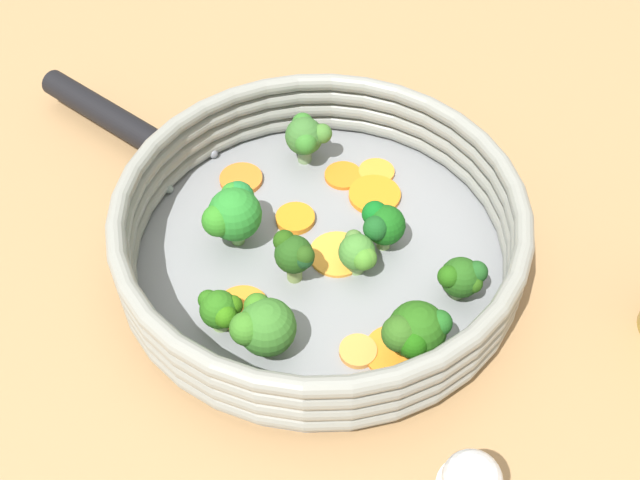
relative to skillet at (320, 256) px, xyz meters
The scene contains 25 objects.
ground_plane 0.01m from the skillet, ahead, with size 4.00×4.00×0.00m, color #9C764A.
skillet is the anchor object (origin of this frame).
skillet_rim_wall 0.04m from the skillet, ahead, with size 0.33×0.33×0.06m.
skillet_handle 0.25m from the skillet, 44.61° to the left, with size 0.03×0.03×0.18m, color black.
skillet_rivet_left 0.15m from the skillet, 33.61° to the left, with size 0.01×0.01×0.01m, color gray.
skillet_rivet_right 0.15m from the skillet, 55.61° to the left, with size 0.01×0.01×0.01m, color gray.
carrot_slice_0 0.04m from the skillet, 24.07° to the left, with size 0.03×0.03×0.01m, color orange.
carrot_slice_1 0.08m from the skillet, 126.44° to the left, with size 0.04×0.04×0.00m, color orange.
carrot_slice_2 0.09m from the skillet, 20.89° to the right, with size 0.03×0.03×0.00m, color orange.
carrot_slice_3 0.10m from the skillet, behind, with size 0.03×0.03×0.00m, color orange.
carrot_slice_4 0.08m from the skillet, 55.77° to the left, with size 0.03×0.03×0.00m, color orange.
carrot_slice_5 0.02m from the skillet, 112.29° to the right, with size 0.05×0.05×0.00m, color orange.
carrot_slice_6 0.11m from the skillet, 157.63° to the right, with size 0.05×0.05×0.00m, color orange.
carrot_slice_7 0.11m from the skillet, 33.37° to the left, with size 0.04×0.04×0.00m, color orange.
carrot_slice_8 0.08m from the skillet, 44.76° to the right, with size 0.05×0.05×0.00m, color orange.
carrot_slice_9 0.11m from the skillet, 36.46° to the right, with size 0.03×0.03×0.00m, color orange.
broccoli_floret_0 0.12m from the skillet, ahead, with size 0.04×0.04×0.05m.
broccoli_floret_1 0.06m from the skillet, 90.43° to the right, with size 0.04×0.04×0.04m.
broccoli_floret_2 0.13m from the skillet, 153.21° to the right, with size 0.05×0.05×0.05m.
broccoli_floret_3 0.05m from the skillet, 129.99° to the right, with size 0.04×0.03×0.04m.
broccoli_floret_4 0.05m from the skillet, 136.81° to the left, with size 0.03×0.03×0.05m.
broccoli_floret_5 0.12m from the skillet, 119.95° to the right, with size 0.03×0.04×0.04m.
broccoli_floret_6 0.11m from the skillet, 149.24° to the left, with size 0.05×0.05×0.05m.
broccoli_floret_7 0.08m from the skillet, 71.81° to the left, with size 0.05×0.05×0.06m.
broccoli_floret_8 0.11m from the skillet, 127.00° to the left, with size 0.03×0.03×0.03m.
Camera 1 is at (-0.39, 0.05, 0.49)m, focal length 42.00 mm.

